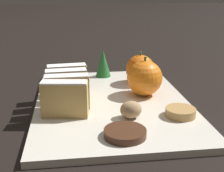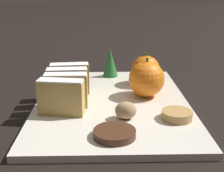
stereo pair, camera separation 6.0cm
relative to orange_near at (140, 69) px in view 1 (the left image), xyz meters
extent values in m
plane|color=black|center=(-0.08, -0.10, -0.04)|extent=(6.00, 6.00, 0.00)
cube|color=silver|center=(-0.08, -0.10, -0.04)|extent=(0.29, 0.41, 0.01)
cube|color=tan|center=(-0.17, -0.17, 0.00)|extent=(0.08, 0.04, 0.06)
cube|color=white|center=(-0.17, -0.17, 0.03)|extent=(0.08, 0.04, 0.00)
cube|color=tan|center=(-0.16, -0.13, 0.00)|extent=(0.08, 0.03, 0.06)
cube|color=white|center=(-0.16, -0.13, 0.03)|extent=(0.08, 0.03, 0.00)
cube|color=tan|center=(-0.17, -0.09, 0.00)|extent=(0.08, 0.03, 0.06)
cube|color=white|center=(-0.17, -0.09, 0.03)|extent=(0.08, 0.03, 0.00)
cube|color=tan|center=(-0.16, -0.06, 0.00)|extent=(0.08, 0.03, 0.06)
cube|color=white|center=(-0.16, -0.06, 0.03)|extent=(0.08, 0.03, 0.00)
sphere|color=orange|center=(0.00, 0.00, 0.00)|extent=(0.07, 0.07, 0.07)
cylinder|color=#38702D|center=(0.00, 0.00, 0.04)|extent=(0.01, 0.01, 0.01)
sphere|color=orange|center=(-0.01, -0.08, 0.00)|extent=(0.07, 0.07, 0.07)
cylinder|color=#38702D|center=(-0.01, -0.08, 0.04)|extent=(0.01, 0.00, 0.01)
ellipsoid|color=tan|center=(-0.06, -0.19, -0.02)|extent=(0.04, 0.03, 0.03)
cylinder|color=#472819|center=(-0.08, -0.25, -0.03)|extent=(0.06, 0.06, 0.01)
cylinder|color=tan|center=(0.03, -0.19, -0.03)|extent=(0.05, 0.05, 0.01)
cone|color=#23662D|center=(-0.08, 0.07, 0.00)|extent=(0.04, 0.04, 0.07)
camera|label=1|loc=(-0.15, -0.67, 0.19)|focal=50.00mm
camera|label=2|loc=(-0.09, -0.67, 0.19)|focal=50.00mm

